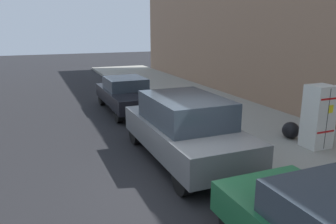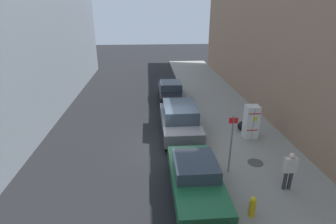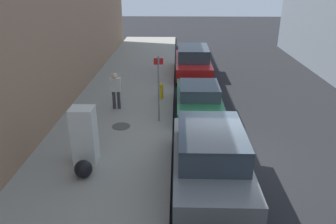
{
  "view_description": "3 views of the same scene",
  "coord_description": "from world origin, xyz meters",
  "px_view_note": "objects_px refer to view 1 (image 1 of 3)",
  "views": [
    {
      "loc": [
        2.99,
        6.33,
        3.51
      ],
      "look_at": [
        -0.47,
        -2.0,
        1.16
      ],
      "focal_mm": 35.0,
      "sensor_mm": 36.0,
      "label": 1
    },
    {
      "loc": [
        1.05,
        12.12,
        6.73
      ],
      "look_at": [
        -0.08,
        -2.7,
        0.76
      ],
      "focal_mm": 28.0,
      "sensor_mm": 36.0,
      "label": 2
    },
    {
      "loc": [
        -1.57,
        -9.06,
        5.54
      ],
      "look_at": [
        -1.85,
        1.24,
        1.22
      ],
      "focal_mm": 35.0,
      "sensor_mm": 36.0,
      "label": 3
    }
  ],
  "objects_px": {
    "parked_sedan_dark": "(127,94)",
    "parked_suv_gray": "(185,128)",
    "trash_bag": "(291,130)",
    "discarded_refrigerator": "(318,117)"
  },
  "relations": [
    {
      "from": "parked_sedan_dark",
      "to": "trash_bag",
      "type": "bearing_deg",
      "value": 121.41
    },
    {
      "from": "parked_sedan_dark",
      "to": "parked_suv_gray",
      "type": "relative_size",
      "value": 0.94
    },
    {
      "from": "discarded_refrigerator",
      "to": "parked_sedan_dark",
      "type": "height_order",
      "value": "discarded_refrigerator"
    },
    {
      "from": "discarded_refrigerator",
      "to": "trash_bag",
      "type": "distance_m",
      "value": 1.07
    },
    {
      "from": "parked_suv_gray",
      "to": "trash_bag",
      "type": "bearing_deg",
      "value": 178.84
    },
    {
      "from": "trash_bag",
      "to": "parked_sedan_dark",
      "type": "height_order",
      "value": "parked_sedan_dark"
    },
    {
      "from": "trash_bag",
      "to": "discarded_refrigerator",
      "type": "bearing_deg",
      "value": 98.87
    },
    {
      "from": "discarded_refrigerator",
      "to": "parked_sedan_dark",
      "type": "bearing_deg",
      "value": -61.06
    },
    {
      "from": "discarded_refrigerator",
      "to": "parked_suv_gray",
      "type": "relative_size",
      "value": 0.39
    },
    {
      "from": "trash_bag",
      "to": "parked_sedan_dark",
      "type": "xyz_separation_m",
      "value": [
        3.59,
        -5.87,
        0.33
      ]
    }
  ]
}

